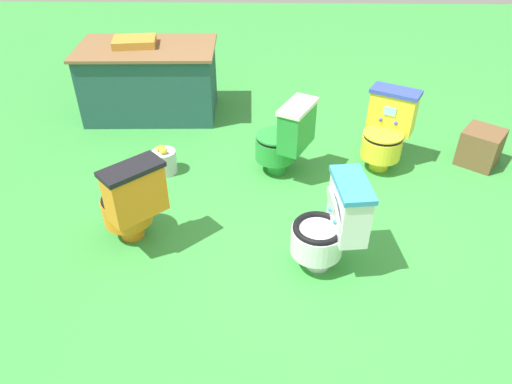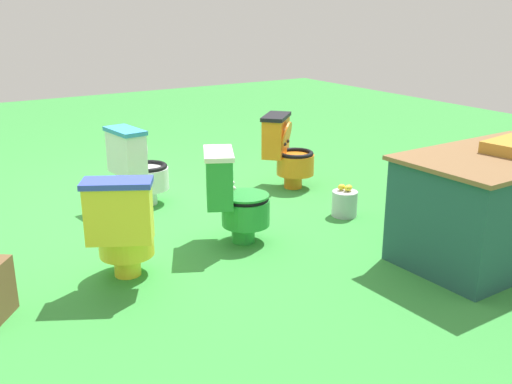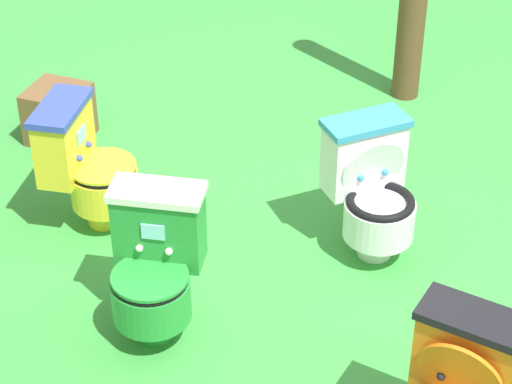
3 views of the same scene
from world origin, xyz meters
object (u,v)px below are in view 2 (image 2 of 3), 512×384
object	(u,v)px
toilet_yellow	(123,227)
lemon_bucket	(345,203)
toilet_white	(138,166)
vendor_table	(496,205)
toilet_orange	(286,151)
toilet_green	(234,196)

from	to	relation	value
toilet_yellow	lemon_bucket	world-z (taller)	toilet_yellow
toilet_white	vendor_table	world-z (taller)	vendor_table
toilet_white	toilet_yellow	world-z (taller)	same
toilet_orange	lemon_bucket	world-z (taller)	toilet_orange
toilet_yellow	vendor_table	xyz separation A→B (m)	(-2.40, 1.05, 0.02)
toilet_orange	toilet_yellow	world-z (taller)	same
toilet_white	toilet_green	bearing A→B (deg)	6.86
vendor_table	toilet_orange	bearing A→B (deg)	-82.33
toilet_yellow	toilet_green	distance (m)	0.96
toilet_yellow	toilet_green	xyz separation A→B (m)	(-0.94, -0.18, 0.00)
toilet_white	lemon_bucket	xyz separation A→B (m)	(-1.40, 1.20, -0.26)
toilet_orange	vendor_table	size ratio (longest dim) A/B	0.49
toilet_yellow	toilet_green	size ratio (longest dim) A/B	1.00
toilet_yellow	vendor_table	bearing A→B (deg)	4.74
toilet_white	vendor_table	distance (m)	2.99
toilet_orange	toilet_yellow	bearing A→B (deg)	-14.66
toilet_orange	lemon_bucket	size ratio (longest dim) A/B	2.63
toilet_orange	toilet_yellow	distance (m)	2.39
toilet_yellow	toilet_green	world-z (taller)	same
toilet_green	lemon_bucket	size ratio (longest dim) A/B	2.63
toilet_yellow	toilet_green	bearing A→B (deg)	38.97
toilet_white	toilet_orange	size ratio (longest dim) A/B	1.00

